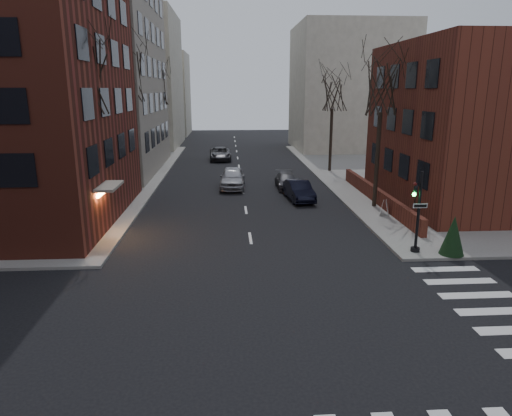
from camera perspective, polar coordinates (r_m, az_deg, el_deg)
The scene contains 21 objects.
ground at distance 14.18m, azimuth 1.86°, elevation -19.29°, with size 160.00×160.00×0.00m, color black.
building_left_tan at distance 48.75m, azimuth -24.12°, elevation 20.64°, with size 18.00×18.00×28.00m, color gray.
building_right_brick at distance 35.51m, azimuth 26.65°, elevation 9.23°, with size 12.00×14.00×11.00m, color #5B251A.
low_wall_right at distance 33.25m, azimuth 14.88°, elevation 1.54°, with size 0.35×16.00×1.00m, color #5B251A.
building_distant_la at distance 68.14m, azimuth -15.83°, elevation 15.04°, with size 14.00×16.00×18.00m, color beige.
building_distant_ra at distance 63.79m, azimuth 11.48°, elevation 14.46°, with size 14.00×14.00×16.00m, color beige.
building_distant_lb at distance 84.55m, azimuth -11.96°, elevation 13.74°, with size 10.00×12.00×14.00m, color beige.
traffic_signal at distance 23.40m, azimuth 19.47°, elevation -1.08°, with size 0.76×0.44×4.00m.
tree_left_a at distance 26.82m, azimuth -20.83°, elevation 14.93°, with size 4.18×4.18×10.26m.
tree_left_b at distance 38.49m, azimuth -15.59°, elevation 15.63°, with size 4.40×4.40×10.80m.
tree_left_c at distance 52.27m, azimuth -12.36°, elevation 14.46°, with size 3.96×3.96×9.72m.
tree_right_a at distance 31.34m, azimuth 15.47°, elevation 14.36°, with size 3.96×3.96×9.72m.
tree_right_b at distance 44.83m, azimuth 9.57°, elevation 14.04°, with size 3.74×3.74×9.18m.
streetlamp_near at distance 34.63m, azimuth -15.42°, elevation 8.04°, with size 0.36×0.36×6.28m.
streetlamp_far at distance 54.29m, azimuth -11.19°, elevation 10.50°, with size 0.36×0.36×6.28m.
parked_sedan at distance 33.53m, azimuth 5.39°, elevation 2.20°, with size 1.52×4.36×1.44m, color black.
car_lane_silver at distance 37.60m, azimuth -2.95°, elevation 3.80°, with size 2.00×4.98×1.70m, color #A9A9AE.
car_lane_gray at distance 37.55m, azimuth 3.88°, elevation 3.42°, with size 1.74×4.28×1.24m, color #3A393E.
car_lane_far at distance 52.80m, azimuth -4.49°, elevation 6.78°, with size 2.39×5.18×1.44m, color #3D3D42.
sandwich_board at distance 30.03m, azimuth 15.75°, elevation 0.04°, with size 0.42×0.59×0.95m, color silver.
evergreen_shrub at distance 23.88m, azimuth 23.42°, elevation -3.13°, with size 1.16×1.16×1.93m, color black.
Camera 1 is at (-1.17, -11.71, 7.92)m, focal length 32.00 mm.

